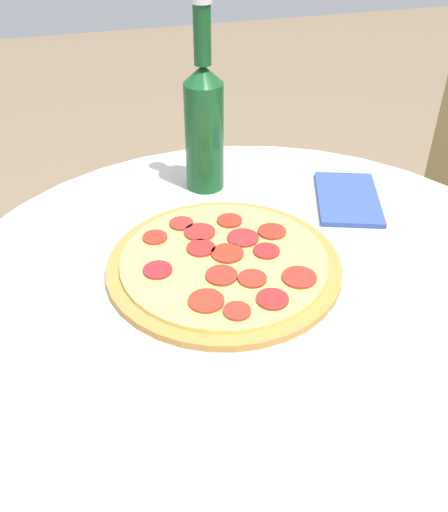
# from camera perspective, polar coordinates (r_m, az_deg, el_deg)

# --- Properties ---
(table) EXTENTS (0.83, 0.83, 0.71)m
(table) POSITION_cam_1_polar(r_m,az_deg,el_deg) (0.85, 3.13, -12.93)
(table) COLOR silver
(table) RESTS_ON ground_plane
(pizza) EXTENTS (0.31, 0.31, 0.02)m
(pizza) POSITION_cam_1_polar(r_m,az_deg,el_deg) (0.74, 0.02, -0.74)
(pizza) COLOR #B77F3D
(pizza) RESTS_ON table
(beer_bottle) EXTENTS (0.06, 0.06, 0.29)m
(beer_bottle) POSITION_cam_1_polar(r_m,az_deg,el_deg) (0.89, -1.93, 13.24)
(beer_bottle) COLOR #144C23
(beer_bottle) RESTS_ON table
(napkin) EXTENTS (0.18, 0.14, 0.01)m
(napkin) POSITION_cam_1_polar(r_m,az_deg,el_deg) (0.91, 12.28, 5.65)
(napkin) COLOR #334C99
(napkin) RESTS_ON table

